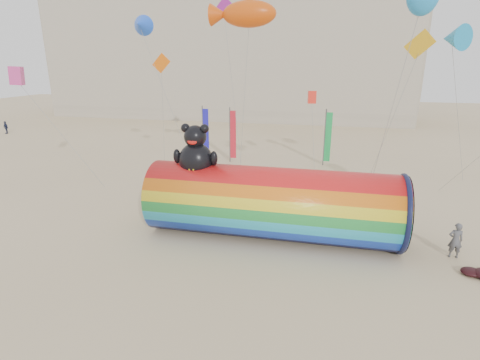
# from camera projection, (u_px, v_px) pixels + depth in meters

# --- Properties ---
(ground) EXTENTS (160.00, 160.00, 0.00)m
(ground) POSITION_uv_depth(u_px,v_px,m) (226.00, 226.00, 21.93)
(ground) COLOR #CCB58C
(ground) RESTS_ON ground
(hotel_building) EXTENTS (60.40, 15.40, 20.60)m
(hotel_building) POSITION_uv_depth(u_px,v_px,m) (227.00, 55.00, 64.11)
(hotel_building) COLOR #B7AD99
(hotel_building) RESTS_ON ground
(windsock_assembly) EXTENTS (13.36, 4.07, 6.16)m
(windsock_assembly) POSITION_uv_depth(u_px,v_px,m) (272.00, 201.00, 20.06)
(windsock_assembly) COLOR red
(windsock_assembly) RESTS_ON ground
(kite_handler) EXTENTS (0.67, 0.44, 1.81)m
(kite_handler) POSITION_uv_depth(u_px,v_px,m) (456.00, 240.00, 18.15)
(kite_handler) COLOR #525359
(kite_handler) RESTS_ON ground
(festival_banners) EXTENTS (12.33, 0.89, 5.20)m
(festival_banners) POSITION_uv_depth(u_px,v_px,m) (253.00, 135.00, 35.32)
(festival_banners) COLOR #59595E
(festival_banners) RESTS_ON ground
(flying_kites) EXTENTS (31.31, 14.80, 8.28)m
(flying_kites) POSITION_uv_depth(u_px,v_px,m) (296.00, 27.00, 22.82)
(flying_kites) COLOR #1F8FDE
(flying_kites) RESTS_ON ground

